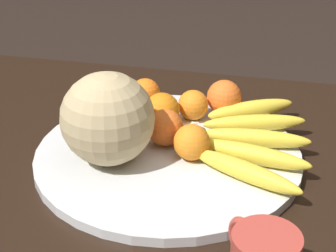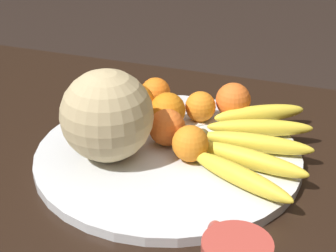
% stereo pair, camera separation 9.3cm
% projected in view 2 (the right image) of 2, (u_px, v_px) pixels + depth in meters
% --- Properties ---
extents(kitchen_table, '(1.40, 0.87, 0.73)m').
position_uv_depth(kitchen_table, '(196.00, 229.00, 0.95)').
color(kitchen_table, black).
rests_on(kitchen_table, ground_plane).
extents(fruit_bowl, '(0.45, 0.45, 0.02)m').
position_uv_depth(fruit_bowl, '(168.00, 155.00, 0.96)').
color(fruit_bowl, silver).
rests_on(fruit_bowl, kitchen_table).
extents(melon, '(0.15, 0.15, 0.15)m').
position_uv_depth(melon, '(108.00, 115.00, 0.91)').
color(melon, tan).
rests_on(melon, fruit_bowl).
extents(banana_bunch, '(0.21, 0.33, 0.03)m').
position_uv_depth(banana_bunch, '(253.00, 143.00, 0.95)').
color(banana_bunch, brown).
rests_on(banana_bunch, fruit_bowl).
extents(orange_front_left, '(0.07, 0.07, 0.07)m').
position_uv_depth(orange_front_left, '(168.00, 110.00, 1.02)').
color(orange_front_left, orange).
rests_on(orange_front_left, fruit_bowl).
extents(orange_front_right, '(0.06, 0.06, 0.06)m').
position_uv_depth(orange_front_right, '(200.00, 107.00, 1.04)').
color(orange_front_right, orange).
rests_on(orange_front_right, fruit_bowl).
extents(orange_mid_center, '(0.07, 0.07, 0.07)m').
position_uv_depth(orange_mid_center, '(135.00, 103.00, 1.03)').
color(orange_mid_center, orange).
rests_on(orange_mid_center, fruit_bowl).
extents(orange_back_left, '(0.06, 0.06, 0.06)m').
position_uv_depth(orange_back_left, '(167.00, 127.00, 0.96)').
color(orange_back_left, orange).
rests_on(orange_back_left, fruit_bowl).
extents(orange_back_right, '(0.06, 0.06, 0.06)m').
position_uv_depth(orange_back_right, '(156.00, 92.00, 1.09)').
color(orange_back_right, orange).
rests_on(orange_back_right, fruit_bowl).
extents(orange_top_small, '(0.06, 0.06, 0.06)m').
position_uv_depth(orange_top_small, '(190.00, 144.00, 0.92)').
color(orange_top_small, orange).
rests_on(orange_top_small, fruit_bowl).
extents(orange_side_extra, '(0.07, 0.07, 0.07)m').
position_uv_depth(orange_side_extra, '(233.00, 100.00, 1.05)').
color(orange_side_extra, orange).
rests_on(orange_side_extra, fruit_bowl).
extents(produce_tag, '(0.07, 0.07, 0.00)m').
position_uv_depth(produce_tag, '(184.00, 125.00, 1.03)').
color(produce_tag, white).
rests_on(produce_tag, fruit_bowl).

